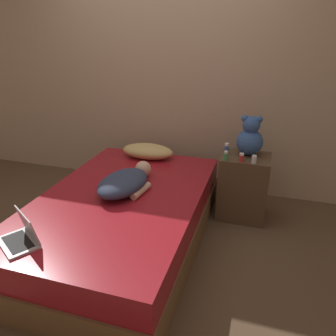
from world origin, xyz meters
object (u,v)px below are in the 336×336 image
Objects in this scene: laptop at (22,236)px; person_lying at (126,182)px; bottle_clear at (254,159)px; bottle_green at (226,156)px; pillow at (148,151)px; teddy_bear at (250,138)px; bottle_red at (242,158)px; bottle_blue at (227,149)px.

person_lying is at bearing 100.85° from laptop.
bottle_clear is 0.84× the size of bottle_green.
laptop is (-0.34, -0.88, -0.03)m from person_lying.
pillow is 6.56× the size of bottle_green.
bottle_clear is 0.25m from bottle_green.
bottle_clear is (1.02, 0.52, 0.12)m from person_lying.
teddy_bear is at bearing 83.09° from laptop.
pillow is at bearing 104.85° from person_lying.
bottle_green reaches higher than laptop.
bottle_green is (-0.14, -0.00, 0.00)m from bottle_red.
person_lying is 9.04× the size of bottle_red.
pillow is 1.07m from teddy_bear.
bottle_blue reaches higher than bottle_clear.
teddy_bear is 0.30m from bottle_green.
pillow is 1.03m from bottle_red.
bottle_green is (1.11, 1.40, 0.16)m from laptop.
bottle_red is 0.22m from bottle_blue.
bottle_red is (-0.11, 0.00, 0.00)m from bottle_clear.
person_lying is 8.48× the size of bottle_green.
person_lying is 0.94m from bottle_green.
bottle_clear is at bearing 35.77° from person_lying.
teddy_bear is 0.24m from bottle_red.
bottle_blue reaches higher than laptop.
person_lying is 0.94m from laptop.
bottle_red is at bearing 0.63° from bottle_green.
teddy_bear is at bearing 107.02° from bottle_clear.
laptop is at bearing -98.94° from pillow.
bottle_clear is 0.11m from bottle_red.
bottle_clear is 0.68× the size of bottle_blue.
bottle_red reaches higher than bottle_clear.
bottle_green reaches higher than bottle_clear.
bottle_clear is (0.06, -0.20, -0.13)m from teddy_bear.
person_lying is 1.89× the size of teddy_bear.
bottle_clear is at bearing -31.18° from bottle_blue.
pillow is at bearing 166.42° from bottle_red.
bottle_red is at bearing -13.58° from pillow.
bottle_red is 0.14m from bottle_green.
bottle_blue is (0.75, 0.68, 0.14)m from person_lying.
bottle_red is (0.91, 0.52, 0.13)m from person_lying.
laptop reaches higher than person_lying.
laptop is 4.40× the size of bottle_red.
bottle_green is at bearing -84.34° from bottle_blue.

